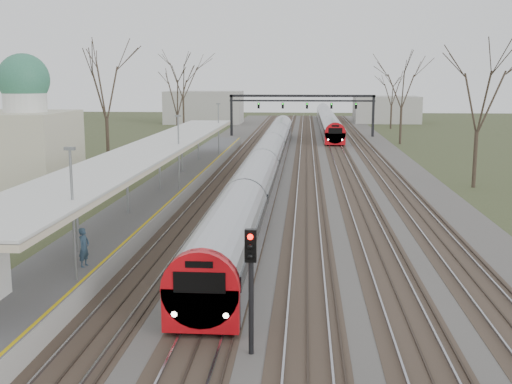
% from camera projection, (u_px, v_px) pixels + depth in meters
% --- Properties ---
extents(track_bed, '(24.00, 160.00, 0.22)m').
position_uv_depth(track_bed, '(299.00, 164.00, 63.95)').
color(track_bed, '#474442').
rests_on(track_bed, ground).
extents(platform, '(3.50, 69.00, 1.00)m').
position_uv_depth(platform, '(171.00, 188.00, 47.40)').
color(platform, '#9E9B93').
rests_on(platform, ground).
extents(canopy, '(4.10, 50.00, 3.11)m').
position_uv_depth(canopy, '(155.00, 148.00, 42.37)').
color(canopy, slate).
rests_on(canopy, platform).
extents(dome_building, '(10.00, 8.00, 10.30)m').
position_uv_depth(dome_building, '(6.00, 142.00, 48.29)').
color(dome_building, beige).
rests_on(dome_building, ground).
extents(signal_gantry, '(21.00, 0.59, 6.08)m').
position_uv_depth(signal_gantry, '(302.00, 103.00, 92.52)').
color(signal_gantry, black).
rests_on(signal_gantry, ground).
extents(tree_west_far, '(5.50, 5.50, 11.33)m').
position_uv_depth(tree_west_far, '(105.00, 83.00, 56.98)').
color(tree_west_far, '#2D231C').
rests_on(tree_west_far, ground).
extents(tree_east_far, '(5.00, 5.00, 10.30)m').
position_uv_depth(tree_east_far, '(479.00, 94.00, 48.87)').
color(tree_east_far, '#2D231C').
rests_on(tree_east_far, ground).
extents(train_near, '(2.62, 75.21, 3.05)m').
position_uv_depth(train_near, '(268.00, 157.00, 57.41)').
color(train_near, '#A4A6AD').
rests_on(train_near, ground).
extents(train_far, '(2.62, 60.21, 3.05)m').
position_uv_depth(train_far, '(327.00, 120.00, 108.31)').
color(train_far, '#A4A6AD').
rests_on(train_far, ground).
extents(passenger, '(0.49, 0.65, 1.61)m').
position_uv_depth(passenger, '(84.00, 247.00, 25.77)').
color(passenger, '#293D4F').
rests_on(passenger, platform).
extents(signal_post, '(0.35, 0.45, 4.10)m').
position_uv_depth(signal_post, '(251.00, 273.00, 19.37)').
color(signal_post, black).
rests_on(signal_post, ground).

